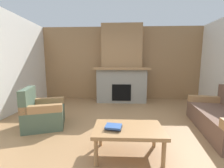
# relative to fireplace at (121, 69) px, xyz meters

# --- Properties ---
(ground) EXTENTS (9.00, 9.00, 0.00)m
(ground) POSITION_rel_fireplace_xyz_m (0.00, -2.62, -1.16)
(ground) COLOR #9E754C
(wall_back_wood_panel) EXTENTS (6.00, 0.12, 2.70)m
(wall_back_wood_panel) POSITION_rel_fireplace_xyz_m (0.00, 0.38, 0.19)
(wall_back_wood_panel) COLOR #997047
(wall_back_wood_panel) RESTS_ON ground
(fireplace) EXTENTS (1.90, 0.82, 2.70)m
(fireplace) POSITION_rel_fireplace_xyz_m (0.00, 0.00, 0.00)
(fireplace) COLOR gray
(fireplace) RESTS_ON ground
(armchair) EXTENTS (0.95, 0.95, 0.85)m
(armchair) POSITION_rel_fireplace_xyz_m (-1.74, -2.26, -0.87)
(armchair) COLOR #4C604C
(armchair) RESTS_ON ground
(coffee_table) EXTENTS (1.00, 0.60, 0.43)m
(coffee_table) POSITION_rel_fireplace_xyz_m (0.03, -3.20, -0.79)
(coffee_table) COLOR #A87A4C
(coffee_table) RESTS_ON ground
(book_stack_near_edge) EXTENTS (0.25, 0.23, 0.05)m
(book_stack_near_edge) POSITION_rel_fireplace_xyz_m (-0.19, -3.24, -0.71)
(book_stack_near_edge) COLOR #2D2D33
(book_stack_near_edge) RESTS_ON coffee_table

